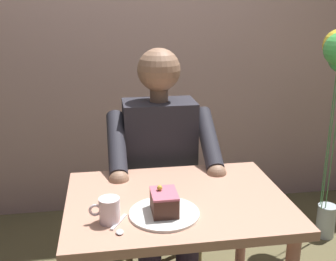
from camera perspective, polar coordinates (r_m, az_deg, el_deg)
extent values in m
cube|color=#B69390|center=(2.88, -3.99, 17.85)|extent=(6.40, 0.12, 3.00)
cube|color=tan|center=(1.63, 1.31, -10.03)|extent=(0.87, 0.64, 0.04)
cylinder|color=tan|center=(2.12, 10.25, -14.61)|extent=(0.05, 0.05, 0.72)
cylinder|color=tan|center=(2.02, -11.11, -16.35)|extent=(0.05, 0.05, 0.72)
cube|color=tan|center=(2.24, -1.23, -10.76)|extent=(0.42, 0.42, 0.04)
cube|color=tan|center=(2.31, -1.92, -3.19)|extent=(0.38, 0.04, 0.45)
cylinder|color=tan|center=(2.22, 4.29, -17.30)|extent=(0.04, 0.04, 0.42)
cylinder|color=tan|center=(2.52, 2.37, -12.74)|extent=(0.04, 0.04, 0.42)
cylinder|color=tan|center=(2.48, -6.02, -13.33)|extent=(0.04, 0.04, 0.42)
cube|color=#27262E|center=(2.09, -1.21, -3.56)|extent=(0.36, 0.22, 0.58)
sphere|color=#8E6850|center=(1.98, -1.29, 8.52)|extent=(0.21, 0.21, 0.21)
cylinder|color=#8E6850|center=(2.00, -1.27, 4.98)|extent=(0.09, 0.09, 0.06)
cylinder|color=#27262E|center=(1.96, 5.71, -1.16)|extent=(0.08, 0.33, 0.26)
sphere|color=#8E6850|center=(1.86, 6.85, -6.07)|extent=(0.09, 0.09, 0.09)
cylinder|color=#27262E|center=(1.90, -7.23, -1.82)|extent=(0.08, 0.33, 0.26)
sphere|color=#8E6850|center=(1.79, -6.90, -6.95)|extent=(0.09, 0.09, 0.09)
cylinder|color=#322841|center=(2.13, 1.75, -12.33)|extent=(0.13, 0.38, 0.14)
cylinder|color=#322841|center=(2.11, -3.18, -12.70)|extent=(0.13, 0.38, 0.14)
cylinder|color=white|center=(1.50, -0.53, -11.57)|extent=(0.26, 0.26, 0.01)
cube|color=#4C2B21|center=(1.48, -0.54, -10.19)|extent=(0.09, 0.12, 0.07)
cube|color=#C86076|center=(1.47, -0.54, -8.81)|extent=(0.09, 0.12, 0.01)
sphere|color=gold|center=(1.47, -1.18, -8.05)|extent=(0.02, 0.02, 0.02)
cylinder|color=white|center=(1.45, -8.22, -11.03)|extent=(0.07, 0.07, 0.09)
torus|color=white|center=(1.45, -10.18, -10.96)|extent=(0.05, 0.01, 0.05)
cylinder|color=black|center=(1.43, -8.28, -9.64)|extent=(0.06, 0.06, 0.01)
cube|color=silver|center=(1.46, -6.92, -12.63)|extent=(0.06, 0.10, 0.01)
ellipsoid|color=silver|center=(1.40, -6.80, -13.98)|extent=(0.03, 0.04, 0.01)
cylinder|color=#B2C1C6|center=(2.92, 21.30, -11.73)|extent=(0.12, 0.12, 0.22)
cylinder|color=#4C9956|center=(2.71, 21.63, -0.86)|extent=(0.01, 0.01, 0.93)
cylinder|color=#4C9956|center=(2.68, 22.24, -1.76)|extent=(0.01, 0.01, 0.87)
cylinder|color=#4C9956|center=(2.65, 21.77, -1.48)|extent=(0.01, 0.01, 0.91)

